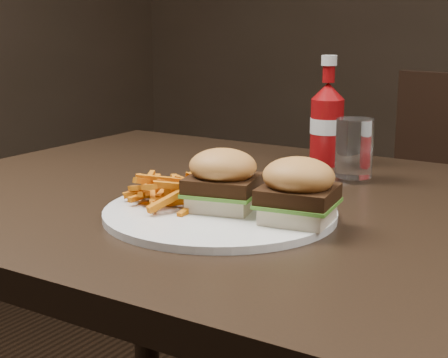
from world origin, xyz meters
The scene contains 7 objects.
dining_table centered at (0.00, 0.00, 0.73)m, with size 1.20×0.80×0.04m, color black.
plate centered at (-0.04, -0.11, 0.76)m, with size 0.32×0.32×0.01m, color white.
sandwich_half_a centered at (-0.03, -0.11, 0.77)m, with size 0.08×0.08×0.02m, color beige.
sandwich_half_b centered at (0.08, -0.10, 0.77)m, with size 0.08×0.08×0.02m, color beige.
fries_pile centered at (-0.11, -0.11, 0.78)m, with size 0.11×0.11×0.04m, color orange, non-canonical shape.
ketchup_bottle centered at (-0.06, 0.28, 0.81)m, with size 0.06×0.06×0.12m, color maroon.
tumbler centered at (0.04, 0.18, 0.81)m, with size 0.06×0.06×0.10m, color white.
Camera 1 is at (0.45, -0.86, 1.01)m, focal length 55.00 mm.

